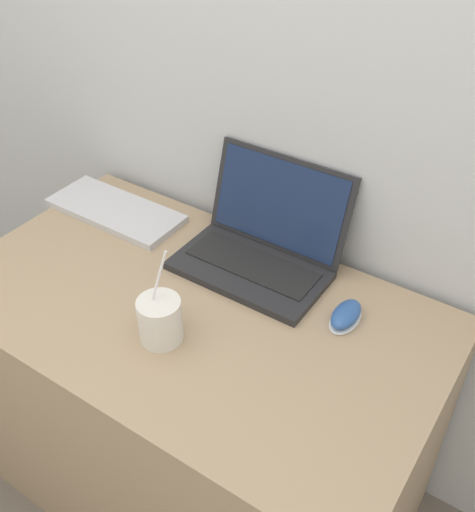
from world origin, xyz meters
TOP-DOWN VIEW (x-y plane):
  - wall_back at (0.00, 0.73)m, footprint 7.00×0.04m
  - desk at (0.00, 0.35)m, footprint 1.20×0.69m
  - laptop at (0.05, 0.58)m, footprint 0.39×0.29m
  - drink_cup at (0.01, 0.22)m, footprint 0.10×0.10m
  - computer_mouse at (0.33, 0.51)m, footprint 0.06×0.11m
  - external_keyboard at (-0.42, 0.54)m, footprint 0.41×0.17m

SIDE VIEW (x-z plane):
  - desk at x=0.00m, z-range 0.00..0.77m
  - external_keyboard at x=-0.42m, z-range 0.77..0.79m
  - computer_mouse at x=0.33m, z-range 0.76..0.80m
  - drink_cup at x=0.01m, z-range 0.71..0.94m
  - laptop at x=0.05m, z-range 0.70..0.95m
  - wall_back at x=0.00m, z-range 0.00..2.50m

